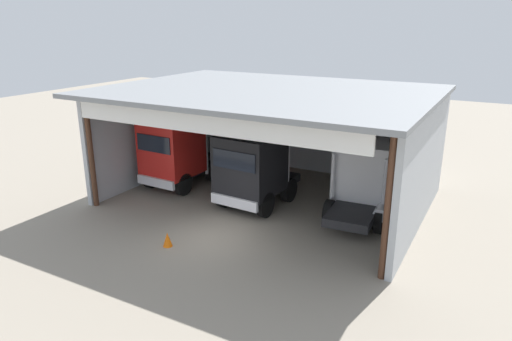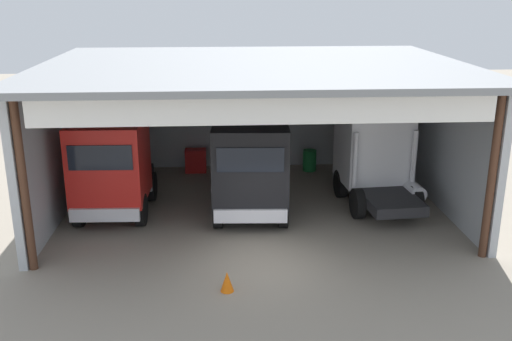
{
  "view_description": "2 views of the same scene",
  "coord_description": "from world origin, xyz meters",
  "views": [
    {
      "loc": [
        9.5,
        -13.75,
        8.14
      ],
      "look_at": [
        0.0,
        3.48,
        1.77
      ],
      "focal_mm": 32.59,
      "sensor_mm": 36.0,
      "label": 1
    },
    {
      "loc": [
        -1.18,
        -15.37,
        7.75
      ],
      "look_at": [
        0.0,
        3.48,
        1.77
      ],
      "focal_mm": 41.09,
      "sensor_mm": 36.0,
      "label": 2
    }
  ],
  "objects": [
    {
      "name": "workshop_shed",
      "position": [
        0.0,
        5.75,
        3.69
      ],
      "size": [
        14.29,
        11.06,
        5.27
      ],
      "color": "#ADB2B7",
      "rests_on": "ground"
    },
    {
      "name": "traffic_cone",
      "position": [
        -1.08,
        -1.49,
        0.28
      ],
      "size": [
        0.36,
        0.36,
        0.56
      ],
      "primitive_type": "cone",
      "color": "orange",
      "rests_on": "ground"
    },
    {
      "name": "tool_cart",
      "position": [
        -2.27,
        9.1,
        0.5
      ],
      "size": [
        0.9,
        0.6,
        1.0
      ],
      "primitive_type": "cube",
      "color": "red",
      "rests_on": "ground"
    },
    {
      "name": "truck_black_right_bay",
      "position": [
        -0.2,
        3.55,
        1.84
      ],
      "size": [
        2.71,
        4.65,
        3.57
      ],
      "rotation": [
        0.0,
        0.0,
        3.09
      ],
      "color": "black",
      "rests_on": "ground"
    },
    {
      "name": "truck_white_center_right_bay",
      "position": [
        4.48,
        4.9,
        1.72
      ],
      "size": [
        2.76,
        4.67,
        3.27
      ],
      "rotation": [
        0.0,
        0.0,
        0.07
      ],
      "color": "white",
      "rests_on": "ground"
    },
    {
      "name": "ground_plane",
      "position": [
        0.0,
        0.0,
        0.0
      ],
      "size": [
        80.0,
        80.0,
        0.0
      ],
      "primitive_type": "plane",
      "color": "gray",
      "rests_on": "ground"
    },
    {
      "name": "oil_drum",
      "position": [
        2.69,
        8.95,
        0.46
      ],
      "size": [
        0.58,
        0.58,
        0.92
      ],
      "primitive_type": "cylinder",
      "color": "#197233",
      "rests_on": "ground"
    },
    {
      "name": "truck_red_center_left_bay",
      "position": [
        -4.92,
        4.02,
        1.84
      ],
      "size": [
        2.58,
        5.15,
        3.48
      ],
      "rotation": [
        0.0,
        0.0,
        3.11
      ],
      "color": "red",
      "rests_on": "ground"
    }
  ]
}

